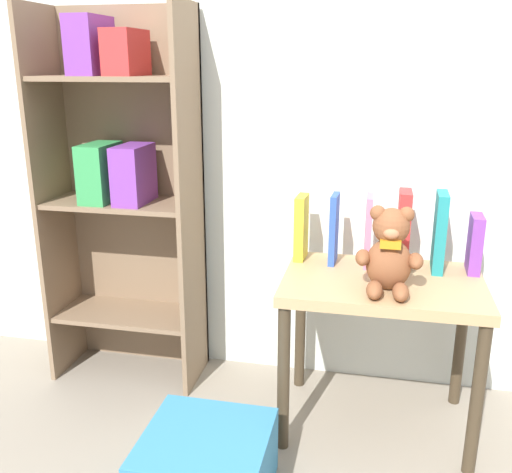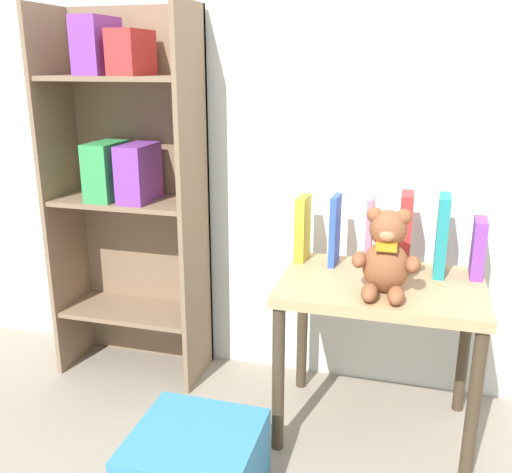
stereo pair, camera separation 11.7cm
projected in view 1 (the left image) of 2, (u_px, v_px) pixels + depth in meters
The scene contains 11 objects.
wall_back at pixel (348, 55), 2.02m from camera, with size 4.80×0.06×2.50m.
bookshelf_side at pixel (123, 177), 2.16m from camera, with size 0.58×0.28×1.43m.
display_table at pixel (382, 302), 1.89m from camera, with size 0.65×0.45×0.55m.
teddy_bear at pixel (389, 253), 1.74m from camera, with size 0.20×0.19×0.27m.
book_standing_yellow at pixel (301, 227), 2.03m from camera, with size 0.03×0.11×0.23m, color gold.
book_standing_blue at pixel (334, 229), 1.99m from camera, with size 0.02×0.10×0.25m, color #2D51B7.
book_standing_pink at pixel (368, 231), 1.96m from camera, with size 0.02×0.12×0.25m, color #D17093.
book_standing_red at pixel (403, 229), 1.95m from camera, with size 0.04×0.12×0.27m, color red.
book_standing_teal at pixel (440, 232), 1.91m from camera, with size 0.04×0.13×0.27m, color teal.
book_standing_purple at pixel (475, 244), 1.91m from camera, with size 0.04×0.12×0.20m, color purple.
storage_bin at pixel (206, 468), 1.64m from camera, with size 0.36×0.36×0.21m.
Camera 1 is at (0.13, -0.76, 1.22)m, focal length 40.00 mm.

